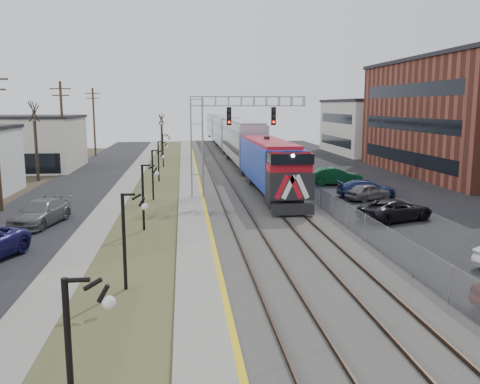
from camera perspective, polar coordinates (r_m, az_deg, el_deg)
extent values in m
cube|color=black|center=(48.61, -18.10, 0.44)|extent=(7.00, 120.00, 0.04)
cube|color=gray|center=(47.90, -12.82, 0.57)|extent=(2.00, 120.00, 0.08)
cube|color=#464F2A|center=(47.65, -9.24, 0.63)|extent=(4.00, 120.00, 0.06)
cube|color=gray|center=(47.58, -5.63, 0.81)|extent=(2.00, 120.00, 0.24)
cube|color=#595651|center=(47.91, 0.36, 0.89)|extent=(8.00, 120.00, 0.20)
cube|color=black|center=(50.74, 13.94, 1.01)|extent=(16.00, 120.00, 0.04)
cube|color=gold|center=(47.58, -4.57, 0.98)|extent=(0.24, 120.00, 0.01)
cube|color=#2D2119|center=(47.64, -2.93, 1.04)|extent=(0.08, 120.00, 0.15)
cube|color=#2D2119|center=(47.75, -1.13, 1.07)|extent=(0.08, 120.00, 0.15)
cube|color=#2D2119|center=(47.98, 1.25, 1.11)|extent=(0.08, 120.00, 0.15)
cube|color=#2D2119|center=(48.20, 3.02, 1.14)|extent=(0.08, 120.00, 0.15)
cube|color=#1531AB|center=(41.62, 3.44, 2.84)|extent=(3.00, 17.00, 4.25)
cube|color=black|center=(33.47, 5.95, -1.94)|extent=(2.80, 0.50, 0.70)
cube|color=#94969E|center=(61.58, 0.21, 5.57)|extent=(3.00, 22.00, 5.33)
cube|color=#94969E|center=(84.23, -1.59, 6.66)|extent=(3.00, 22.00, 5.33)
cube|color=#94969E|center=(106.94, -2.63, 7.29)|extent=(3.00, 22.00, 5.33)
cube|color=gray|center=(40.18, -4.85, 4.77)|extent=(1.00, 1.00, 8.00)
cube|color=gray|center=(40.34, 0.85, 10.15)|extent=(9.00, 0.80, 0.80)
cube|color=black|center=(39.74, -1.24, 8.50)|extent=(0.35, 0.25, 1.40)
cube|color=black|center=(40.21, 3.78, 8.50)|extent=(0.35, 0.25, 1.40)
cylinder|color=black|center=(11.63, -18.57, -18.51)|extent=(0.14, 0.14, 4.00)
cylinder|color=black|center=(20.87, -12.88, -5.57)|extent=(0.14, 0.14, 4.00)
cylinder|color=black|center=(30.59, -10.83, -0.68)|extent=(0.14, 0.14, 4.00)
cylinder|color=black|center=(40.45, -9.78, 1.85)|extent=(0.14, 0.14, 4.00)
cylinder|color=black|center=(50.37, -9.14, 3.38)|extent=(0.14, 0.14, 4.00)
cylinder|color=black|center=(62.30, -8.64, 4.57)|extent=(0.14, 0.14, 4.00)
cylinder|color=#4C3823|center=(58.51, -19.30, 6.77)|extent=(0.28, 0.28, 10.00)
cylinder|color=#4C3823|center=(78.13, -16.07, 7.52)|extent=(0.28, 0.28, 10.00)
cube|color=gray|center=(48.48, 5.30, 1.79)|extent=(0.04, 120.00, 1.60)
cube|color=#BCB3A4|center=(65.13, -23.83, 4.96)|extent=(14.00, 12.00, 6.00)
cube|color=brown|center=(60.88, 25.07, 7.44)|extent=(16.00, 26.00, 12.00)
cube|color=#BCB3A4|center=(83.32, 15.99, 6.94)|extent=(16.00, 18.00, 8.00)
cylinder|color=#382D23|center=(54.16, -21.89, 4.28)|extent=(0.30, 0.30, 5.95)
cylinder|color=#382D23|center=(72.25, -8.75, 5.61)|extent=(0.30, 0.30, 4.90)
imported|color=black|center=(34.44, 17.06, -1.98)|extent=(5.58, 3.95, 1.41)
imported|color=navy|center=(42.63, 14.00, 0.31)|extent=(4.84, 2.11, 1.38)
imported|color=slate|center=(41.32, 14.18, -0.03)|extent=(4.17, 3.00, 1.32)
imported|color=#0B3A1C|center=(48.54, 10.66, 1.70)|extent=(5.14, 2.26, 1.64)
imported|color=slate|center=(34.11, -21.50, -2.23)|extent=(3.31, 5.67, 1.54)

